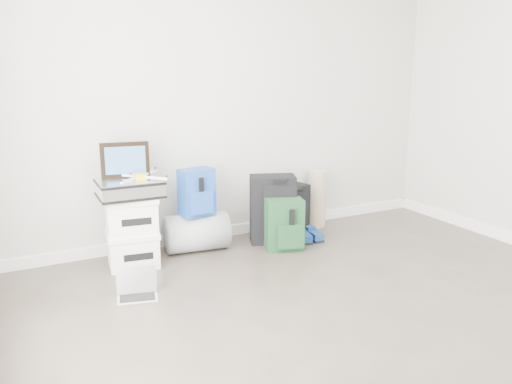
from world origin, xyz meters
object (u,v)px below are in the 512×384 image
duffel_bag (197,232)px  carry_on (292,211)px  briefcase (130,188)px  laptop (137,291)px  large_suitcase (273,209)px  boxes_stack (132,232)px

duffel_bag → carry_on: (0.98, -0.04, 0.08)m
briefcase → laptop: 0.88m
carry_on → duffel_bag: bearing=165.9°
briefcase → duffel_bag: briefcase is taller
briefcase → large_suitcase: size_ratio=0.78×
boxes_stack → carry_on: 1.59m
carry_on → laptop: carry_on is taller
boxes_stack → duffel_bag: size_ratio=1.07×
briefcase → large_suitcase: (1.33, -0.02, -0.35)m
duffel_bag → large_suitcase: large_suitcase is taller
briefcase → laptop: briefcase is taller
large_suitcase → carry_on: size_ratio=1.27×
large_suitcase → laptop: size_ratio=1.92×
briefcase → duffel_bag: 0.79m
large_suitcase → carry_on: bearing=38.4°
boxes_stack → large_suitcase: large_suitcase is taller
boxes_stack → carry_on: (1.59, 0.06, -0.05)m
boxes_stack → laptop: boxes_stack is taller
boxes_stack → briefcase: bearing=8.0°
briefcase → carry_on: (1.59, 0.06, -0.41)m
boxes_stack → large_suitcase: 1.33m
boxes_stack → large_suitcase: size_ratio=0.93×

